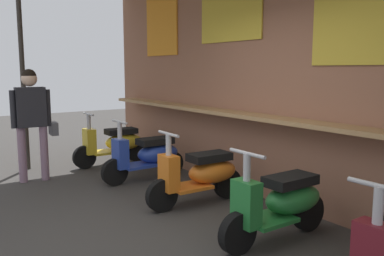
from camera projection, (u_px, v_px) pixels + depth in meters
The scene contains 7 objects.
ground_plane at pixel (153, 240), 4.12m from camera, with size 25.70×25.70×0.00m, color #383533.
market_stall_facade at pixel (286, 49), 4.88m from camera, with size 9.18×2.57×3.52m.
scooter_yellow at pixel (115, 143), 7.37m from camera, with size 0.46×1.40×0.97m.
scooter_blue at pixel (149, 155), 6.35m from camera, with size 0.46×1.40×0.97m.
scooter_orange at pixel (202, 174), 5.21m from camera, with size 0.46×1.40×0.97m.
scooter_green at pixel (282, 202), 4.10m from camera, with size 0.46×1.40×0.97m.
shopper_with_handbag at pixel (32, 113), 6.19m from camera, with size 0.27×0.67×1.72m.
Camera 1 is at (3.44, -1.91, 1.72)m, focal length 38.12 mm.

